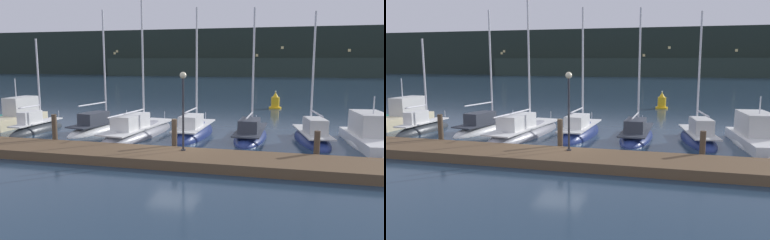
% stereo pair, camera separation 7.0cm
% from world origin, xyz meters
% --- Properties ---
extents(ground_plane, '(400.00, 400.00, 0.00)m').
position_xyz_m(ground_plane, '(0.00, 0.00, 0.00)').
color(ground_plane, '#1E3347').
extents(dock, '(35.06, 2.80, 0.45)m').
position_xyz_m(dock, '(0.00, -1.60, 0.23)').
color(dock, brown).
rests_on(dock, ground).
extents(mooring_pile_1, '(0.28, 0.28, 1.82)m').
position_xyz_m(mooring_pile_1, '(-7.00, 0.05, 0.91)').
color(mooring_pile_1, '#4C3D2D').
rests_on(mooring_pile_1, ground).
extents(mooring_pile_2, '(0.28, 0.28, 1.82)m').
position_xyz_m(mooring_pile_2, '(0.00, 0.05, 0.91)').
color(mooring_pile_2, '#4C3D2D').
rests_on(mooring_pile_2, ground).
extents(mooring_pile_3, '(0.28, 0.28, 1.52)m').
position_xyz_m(mooring_pile_3, '(7.00, 0.05, 0.76)').
color(mooring_pile_3, '#4C3D2D').
rests_on(mooring_pile_3, ground).
extents(motorboat_berth_1, '(1.85, 5.74, 4.14)m').
position_xyz_m(motorboat_berth_1, '(-13.75, 5.38, 0.36)').
color(motorboat_berth_1, beige).
rests_on(motorboat_berth_1, ground).
extents(sailboat_berth_2, '(1.43, 5.17, 6.87)m').
position_xyz_m(sailboat_berth_2, '(-10.80, 3.56, 0.17)').
color(sailboat_berth_2, '#2D3338').
rests_on(sailboat_berth_2, ground).
extents(sailboat_berth_3, '(3.04, 6.70, 8.81)m').
position_xyz_m(sailboat_berth_3, '(-6.83, 5.16, 0.15)').
color(sailboat_berth_3, white).
rests_on(sailboat_berth_3, ground).
extents(sailboat_berth_4, '(3.18, 8.60, 10.94)m').
position_xyz_m(sailboat_berth_4, '(-3.61, 4.01, 0.14)').
color(sailboat_berth_4, gray).
rests_on(sailboat_berth_4, ground).
extents(sailboat_berth_5, '(2.09, 6.47, 8.92)m').
position_xyz_m(sailboat_berth_5, '(-0.15, 4.98, 0.12)').
color(sailboat_berth_5, navy).
rests_on(sailboat_berth_5, ground).
extents(sailboat_berth_6, '(2.11, 6.42, 8.58)m').
position_xyz_m(sailboat_berth_6, '(3.46, 5.04, 0.15)').
color(sailboat_berth_6, navy).
rests_on(sailboat_berth_6, ground).
extents(sailboat_berth_7, '(2.66, 6.09, 8.23)m').
position_xyz_m(sailboat_berth_7, '(7.12, 4.91, 0.18)').
color(sailboat_berth_7, navy).
rests_on(sailboat_berth_7, ground).
extents(motorboat_berth_8, '(3.07, 6.85, 3.41)m').
position_xyz_m(motorboat_berth_8, '(10.32, 4.58, 0.29)').
color(motorboat_berth_8, white).
rests_on(motorboat_berth_8, ground).
extents(channel_buoy, '(1.25, 1.25, 1.80)m').
position_xyz_m(channel_buoy, '(4.52, 20.59, 0.65)').
color(channel_buoy, gold).
rests_on(channel_buoy, ground).
extents(dock_lamppost, '(0.32, 0.32, 3.80)m').
position_xyz_m(dock_lamppost, '(0.75, -0.94, 3.01)').
color(dock_lamppost, '#2D2D33').
rests_on(dock_lamppost, dock).
extents(hillside_backdrop, '(240.00, 23.00, 15.51)m').
position_xyz_m(hillside_backdrop, '(2.30, 112.66, 7.16)').
color(hillside_backdrop, '#1E2823').
rests_on(hillside_backdrop, ground).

